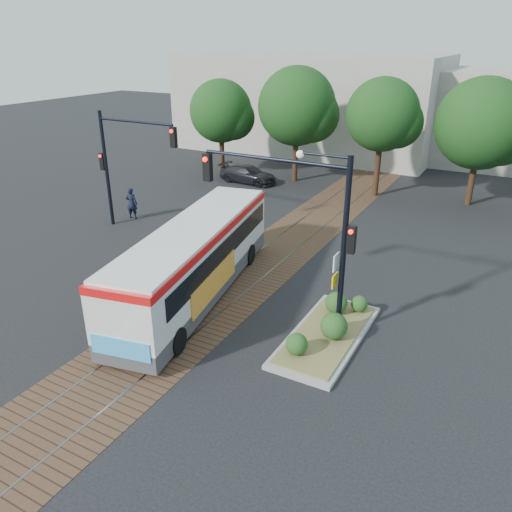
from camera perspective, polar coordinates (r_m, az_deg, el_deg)
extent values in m
plane|color=black|center=(19.87, -3.91, -4.31)|extent=(120.00, 120.00, 0.00)
cube|color=#513525|center=(22.99, 1.39, -0.17)|extent=(3.60, 40.00, 0.01)
cube|color=slate|center=(23.31, -0.24, 0.21)|extent=(0.06, 40.00, 0.01)
cube|color=slate|center=(22.68, 3.08, -0.52)|extent=(0.06, 40.00, 0.01)
cylinder|color=#382314|center=(37.25, -3.91, 11.49)|extent=(0.36, 0.36, 2.86)
sphere|color=#123813|center=(36.72, -4.05, 16.19)|extent=(4.40, 4.40, 4.40)
cylinder|color=#382314|center=(35.37, 4.50, 11.03)|extent=(0.36, 0.36, 3.12)
sphere|color=#123813|center=(34.76, 4.69, 16.68)|extent=(5.20, 5.20, 5.20)
cylinder|color=#382314|center=(32.66, 13.67, 9.60)|extent=(0.36, 0.36, 3.39)
sphere|color=#123813|center=(32.04, 14.27, 15.39)|extent=(4.40, 4.40, 4.40)
cylinder|color=#382314|center=(32.59, 23.40, 7.80)|extent=(0.36, 0.36, 2.86)
sphere|color=#123813|center=(31.94, 24.41, 13.61)|extent=(5.20, 5.20, 5.20)
cube|color=#ADA899|center=(46.48, 6.46, 17.07)|extent=(22.00, 12.00, 8.00)
cube|color=#414143|center=(19.71, -6.83, -3.06)|extent=(4.20, 10.99, 0.63)
cube|color=white|center=(19.21, -7.00, 0.04)|extent=(4.22, 10.99, 1.70)
cube|color=black|center=(19.33, -6.71, 1.08)|extent=(4.07, 9.95, 0.81)
cube|color=red|center=(18.84, -7.14, 2.79)|extent=(4.26, 11.00, 0.27)
cube|color=white|center=(18.78, -7.17, 3.30)|extent=(4.08, 10.63, 0.13)
cube|color=black|center=(14.98, -15.37, -6.42)|extent=(1.43, 0.37, 0.81)
cube|color=#38A4E0|center=(15.44, -15.24, -10.14)|extent=(1.95, 0.42, 0.63)
cube|color=orange|center=(18.27, -4.73, -3.04)|extent=(0.80, 3.98, 0.99)
cylinder|color=black|center=(17.27, -15.27, -8.15)|extent=(0.48, 0.94, 0.90)
cylinder|color=black|center=(16.34, -9.07, -9.53)|extent=(0.48, 0.94, 0.90)
cylinder|color=black|center=(22.93, -5.70, 0.86)|extent=(0.48, 0.94, 0.90)
cylinder|color=black|center=(22.24, -0.81, 0.23)|extent=(0.48, 0.94, 0.90)
cube|color=gray|center=(17.22, 8.07, -9.04)|extent=(2.20, 5.20, 0.15)
cube|color=olive|center=(17.16, 8.09, -8.71)|extent=(1.90, 4.80, 0.08)
sphere|color=#1E4719|center=(15.81, 4.68, -9.95)|extent=(0.70, 0.70, 0.70)
sphere|color=#1E4719|center=(16.66, 8.91, -7.87)|extent=(0.90, 0.90, 0.90)
sphere|color=#1E4719|center=(18.13, 9.18, -5.26)|extent=(0.80, 0.80, 0.80)
sphere|color=#1E4719|center=(18.42, 11.74, -5.33)|extent=(0.60, 0.60, 0.60)
cylinder|color=black|center=(15.84, 9.98, 0.65)|extent=(0.18, 0.18, 6.00)
cylinder|color=black|center=(15.94, 2.01, 11.00)|extent=(5.00, 0.12, 0.12)
cube|color=black|center=(17.30, -5.55, 10.06)|extent=(0.28, 0.22, 0.95)
sphere|color=#FF190C|center=(17.12, -5.85, 10.93)|extent=(0.18, 0.18, 0.18)
cube|color=black|center=(15.63, 10.84, 1.85)|extent=(0.26, 0.20, 0.90)
sphere|color=#FF190C|center=(15.40, 10.77, 2.73)|extent=(0.16, 0.16, 0.16)
cube|color=white|center=(15.95, 9.13, -0.69)|extent=(0.04, 0.45, 0.55)
cube|color=yellow|center=(16.22, 8.98, -2.78)|extent=(0.04, 0.45, 0.45)
cylinder|color=black|center=(15.21, 7.87, 11.33)|extent=(1.60, 0.08, 0.08)
sphere|color=silver|center=(15.52, 5.06, 11.51)|extent=(0.24, 0.24, 0.24)
cylinder|color=black|center=(27.44, -16.71, 9.45)|extent=(0.18, 0.18, 6.00)
cylinder|color=black|center=(25.42, -13.67, 14.70)|extent=(4.50, 0.12, 0.12)
cube|color=black|center=(24.08, -9.41, 13.23)|extent=(0.28, 0.22, 0.95)
sphere|color=#FF190C|center=(23.92, -9.67, 13.87)|extent=(0.18, 0.18, 0.18)
cube|color=black|center=(27.51, -17.15, 10.29)|extent=(0.26, 0.20, 0.90)
sphere|color=#FF190C|center=(27.35, -17.42, 10.83)|extent=(0.16, 0.16, 0.16)
imported|color=black|center=(28.64, -14.03, 5.88)|extent=(0.73, 0.59, 1.74)
imported|color=black|center=(35.04, -0.95, 9.35)|extent=(4.22, 1.92, 1.20)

